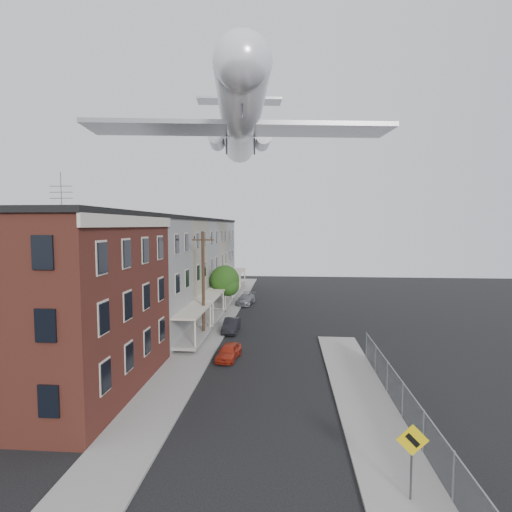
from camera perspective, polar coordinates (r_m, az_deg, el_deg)
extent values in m
plane|color=black|center=(17.26, -0.80, -28.94)|extent=(120.00, 120.00, 0.00)
cube|color=gray|center=(40.09, -5.53, -9.24)|extent=(3.00, 62.00, 0.12)
cube|color=gray|center=(22.81, 15.55, -20.17)|extent=(3.00, 26.00, 0.12)
cube|color=gray|center=(39.86, -3.45, -9.29)|extent=(0.15, 62.00, 0.14)
cube|color=gray|center=(22.59, 11.70, -20.33)|extent=(0.15, 26.00, 0.14)
cube|color=#361811|center=(25.58, -27.20, -6.20)|extent=(10.00, 12.00, 10.00)
cube|color=black|center=(25.19, -27.61, 5.40)|extent=(10.30, 12.30, 0.30)
cube|color=beige|center=(22.90, -16.71, 4.74)|extent=(0.16, 12.20, 0.60)
cylinder|color=#515156|center=(22.50, -26.07, 8.19)|extent=(0.04, 0.04, 2.00)
cube|color=slate|center=(33.92, -18.75, -3.45)|extent=(10.00, 7.00, 10.00)
cube|color=black|center=(33.63, -18.96, 5.28)|extent=(10.25, 7.00, 0.30)
cube|color=gray|center=(32.98, -8.89, -11.39)|extent=(1.80, 6.40, 0.25)
cube|color=beige|center=(32.45, -8.94, -7.65)|extent=(1.90, 6.50, 0.15)
cube|color=gray|center=(40.39, -14.83, -2.14)|extent=(10.00, 7.00, 10.00)
cube|color=black|center=(40.15, -14.97, 5.18)|extent=(10.25, 7.00, 0.30)
cube|color=gray|center=(39.60, -6.53, -8.69)|extent=(1.80, 6.40, 0.25)
cube|color=beige|center=(39.17, -6.55, -5.55)|extent=(1.90, 6.50, 0.15)
cube|color=slate|center=(47.02, -12.01, -1.19)|extent=(10.00, 7.00, 10.00)
cube|color=black|center=(46.81, -12.11, 5.10)|extent=(10.25, 7.00, 0.30)
cube|color=gray|center=(46.34, -4.86, -6.75)|extent=(1.80, 6.40, 0.25)
cube|color=beige|center=(45.97, -4.88, -4.06)|extent=(1.90, 6.50, 0.15)
cube|color=gray|center=(53.74, -9.89, -0.47)|extent=(10.00, 7.00, 10.00)
cube|color=black|center=(53.55, -9.97, 5.02)|extent=(10.25, 7.00, 0.30)
cube|color=gray|center=(53.15, -3.63, -5.31)|extent=(1.80, 6.40, 0.25)
cube|color=beige|center=(52.82, -3.64, -2.96)|extent=(1.90, 6.50, 0.15)
cube|color=slate|center=(60.52, -8.25, 0.08)|extent=(10.00, 7.00, 10.00)
cube|color=black|center=(60.36, -8.30, 4.96)|extent=(10.25, 7.00, 0.30)
cube|color=gray|center=(60.00, -2.68, -4.19)|extent=(1.80, 6.40, 0.25)
cube|color=beige|center=(59.71, -2.69, -2.10)|extent=(1.90, 6.50, 0.15)
cylinder|color=gray|center=(16.83, 26.38, -26.55)|extent=(0.06, 0.06, 1.90)
cylinder|color=gray|center=(19.30, 22.80, -22.21)|extent=(0.06, 0.06, 1.90)
cylinder|color=gray|center=(21.90, 20.21, -18.82)|extent=(0.06, 0.06, 1.90)
cylinder|color=gray|center=(24.59, 18.24, -16.14)|extent=(0.06, 0.06, 1.90)
cylinder|color=gray|center=(27.35, 16.71, -13.99)|extent=(0.06, 0.06, 1.90)
cylinder|color=gray|center=(30.15, 15.48, -12.22)|extent=(0.06, 0.06, 1.90)
cube|color=gray|center=(21.56, 20.27, -16.62)|extent=(0.04, 18.00, 0.04)
cube|color=gray|center=(21.90, 20.21, -18.82)|extent=(0.02, 18.00, 1.80)
cylinder|color=#515156|center=(16.23, 21.31, -26.19)|extent=(0.07, 0.07, 2.60)
cube|color=#E0BA0B|center=(15.74, 21.46, -23.28)|extent=(1.10, 0.03, 1.10)
cube|color=black|center=(15.72, 21.48, -23.31)|extent=(0.52, 0.02, 0.52)
cylinder|color=black|center=(33.47, -7.54, -4.22)|extent=(0.26, 0.26, 9.00)
cube|color=black|center=(33.12, -7.61, 2.29)|extent=(1.80, 0.12, 0.12)
cylinder|color=black|center=(33.26, -8.79, 2.64)|extent=(0.08, 0.08, 0.25)
cylinder|color=black|center=(32.97, -6.42, 2.64)|extent=(0.08, 0.08, 0.25)
cylinder|color=black|center=(43.69, -4.49, -6.57)|extent=(0.24, 0.24, 2.40)
sphere|color=#153C10|center=(43.29, -4.51, -3.45)|extent=(3.20, 3.20, 3.20)
sphere|color=#153C10|center=(43.01, -3.91, -4.25)|extent=(2.24, 2.24, 2.24)
imported|color=#AE2B16|center=(29.13, -3.91, -13.48)|extent=(1.74, 3.39, 1.10)
imported|color=black|center=(36.10, -3.56, -9.88)|extent=(1.30, 3.64, 1.20)
imported|color=slate|center=(48.33, -1.45, -6.19)|extent=(2.30, 4.48, 1.24)
cylinder|color=white|center=(36.09, -2.23, 18.76)|extent=(6.38, 24.92, 3.29)
sphere|color=white|center=(24.32, -1.94, 26.00)|extent=(3.29, 3.29, 3.29)
cone|color=white|center=(48.15, -2.37, 15.10)|extent=(3.66, 3.48, 3.29)
cube|color=#939399|center=(34.34, -2.20, 17.73)|extent=(25.05, 7.40, 0.36)
cylinder|color=#939399|center=(44.71, -5.63, 16.19)|extent=(2.15, 4.29, 1.65)
cylinder|color=#939399|center=(44.74, 0.96, 16.20)|extent=(2.15, 4.29, 1.65)
cube|color=white|center=(48.27, -2.37, 18.58)|extent=(0.75, 3.91, 5.76)
cube|color=#939399|center=(49.98, -2.39, 21.26)|extent=(10.04, 3.89, 0.26)
cylinder|color=#515156|center=(25.67, -2.00, 20.46)|extent=(0.16, 0.16, 1.23)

